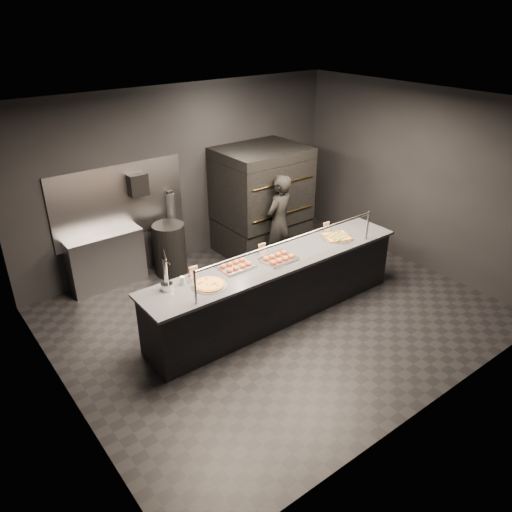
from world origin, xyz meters
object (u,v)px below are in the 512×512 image
at_px(pizza_oven, 261,200).
at_px(towel_dispenser, 138,185).
at_px(slider_tray_b, 279,258).
at_px(beer_tap, 166,278).
at_px(fire_extinguisher, 171,206).
at_px(service_counter, 277,287).
at_px(round_pizza, 209,285).
at_px(trash_bin, 170,249).
at_px(square_pizza, 337,237).
at_px(slider_tray_a, 236,266).
at_px(prep_shelf, 107,260).
at_px(worker, 279,223).

bearing_deg(pizza_oven, towel_dispenser, 166.86).
xyz_separation_m(towel_dispenser, slider_tray_b, (0.90, -2.42, -0.60)).
distance_m(beer_tap, slider_tray_b, 1.64).
distance_m(towel_dispenser, beer_tap, 2.36).
bearing_deg(fire_extinguisher, pizza_oven, -17.89).
distance_m(service_counter, round_pizza, 1.25).
distance_m(round_pizza, trash_bin, 2.25).
bearing_deg(slider_tray_b, square_pizza, 1.01).
bearing_deg(slider_tray_a, service_counter, -14.08).
height_order(prep_shelf, beer_tap, beer_tap).
height_order(prep_shelf, fire_extinguisher, fire_extinguisher).
bearing_deg(fire_extinguisher, round_pizza, -108.18).
bearing_deg(slider_tray_a, beer_tap, 177.51).
distance_m(service_counter, slider_tray_a, 0.79).
bearing_deg(pizza_oven, slider_tray_b, -121.87).
bearing_deg(round_pizza, trash_bin, 75.19).
relative_size(fire_extinguisher, square_pizza, 1.07).
relative_size(service_counter, fire_extinguisher, 8.12).
relative_size(beer_tap, slider_tray_b, 1.11).
xyz_separation_m(pizza_oven, worker, (-0.21, -0.74, -0.14)).
relative_size(round_pizza, slider_tray_a, 0.99).
bearing_deg(pizza_oven, prep_shelf, 171.46).
distance_m(beer_tap, worker, 2.80).
bearing_deg(slider_tray_a, prep_shelf, 114.74).
height_order(prep_shelf, worker, worker).
relative_size(prep_shelf, trash_bin, 1.36).
bearing_deg(trash_bin, square_pizza, -49.89).
xyz_separation_m(beer_tap, worker, (2.61, 0.96, -0.26)).
bearing_deg(fire_extinguisher, beer_tap, -119.95).
height_order(beer_tap, trash_bin, beer_tap).
bearing_deg(worker, trash_bin, -46.43).
height_order(towel_dispenser, beer_tap, towel_dispenser).
bearing_deg(prep_shelf, worker, -24.15).
height_order(pizza_oven, beer_tap, pizza_oven).
bearing_deg(slider_tray_b, slider_tray_a, 163.22).
height_order(square_pizza, trash_bin, square_pizza).
distance_m(prep_shelf, square_pizza, 3.65).
bearing_deg(fire_extinguisher, prep_shelf, -176.34).
relative_size(service_counter, square_pizza, 8.67).
xyz_separation_m(towel_dispenser, round_pizza, (-0.25, -2.43, -0.61)).
height_order(prep_shelf, slider_tray_a, slider_tray_a).
distance_m(fire_extinguisher, slider_tray_b, 2.46).
bearing_deg(worker, beer_tap, 4.04).
height_order(round_pizza, trash_bin, round_pizza).
relative_size(beer_tap, worker, 0.35).
distance_m(pizza_oven, fire_extinguisher, 1.63).
distance_m(slider_tray_a, slider_tray_b, 0.63).
relative_size(round_pizza, slider_tray_b, 0.87).
bearing_deg(service_counter, prep_shelf, 124.59).
bearing_deg(prep_shelf, fire_extinguisher, 3.66).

